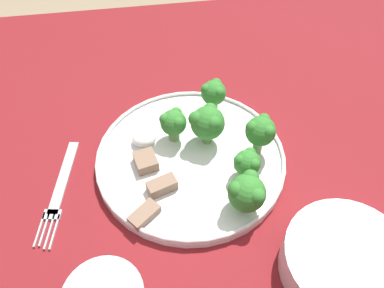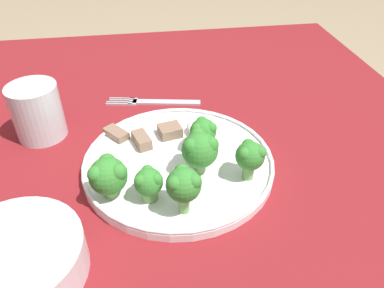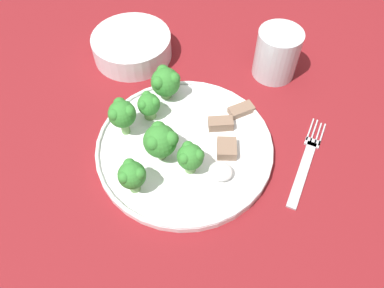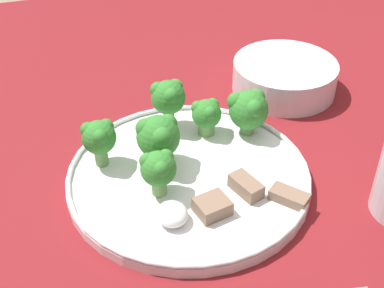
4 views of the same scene
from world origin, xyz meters
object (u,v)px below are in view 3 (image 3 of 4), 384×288
at_px(drinking_glass, 276,56).
at_px(dinner_plate, 185,147).
at_px(fork, 306,162).
at_px(cream_bowl, 132,47).

bearing_deg(drinking_glass, dinner_plate, -118.70).
bearing_deg(dinner_plate, fork, 6.84).
relative_size(dinner_plate, drinking_glass, 3.10).
distance_m(cream_bowl, drinking_glass, 0.27).
bearing_deg(cream_bowl, fork, -26.53).
xyz_separation_m(dinner_plate, fork, (0.19, 0.02, -0.01)).
distance_m(fork, drinking_glass, 0.21).
xyz_separation_m(fork, cream_bowl, (-0.35, 0.17, 0.02)).
bearing_deg(fork, cream_bowl, 153.47).
bearing_deg(cream_bowl, dinner_plate, -51.75).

